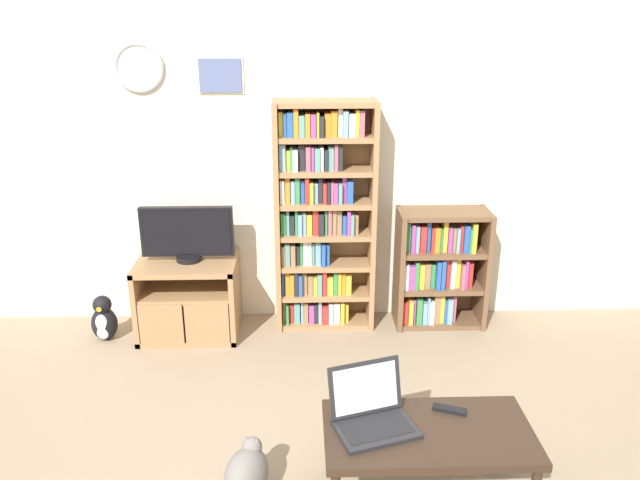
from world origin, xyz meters
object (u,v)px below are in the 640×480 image
Objects in this scene: television at (188,234)px; cat at (248,473)px; tv_stand at (189,297)px; laptop at (372,411)px; bookshelf_tall at (321,217)px; coffee_table at (429,437)px; remote_near_laptop at (450,410)px; penguin_figurine at (104,320)px; bookshelf_short at (437,268)px.

television is 1.87m from cat.
laptop is at bearing -55.48° from tv_stand.
television is 0.94m from bookshelf_tall.
remote_near_laptop is (0.13, 0.14, 0.05)m from coffee_table.
bookshelf_tall is at bearing 8.34° from penguin_figurine.
remote_near_laptop is at bearing -99.74° from bookshelf_short.
laptop is 1.28× the size of penguin_figurine.
television is at bearing 10.67° from penguin_figurine.
laptop is at bearing -42.10° from penguin_figurine.
bookshelf_tall is 4.89× the size of penguin_figurine.
coffee_table is at bearing -102.90° from bookshelf_short.
television is 1.32× the size of cat.
bookshelf_short is at bearing 72.91° from cat.
laptop is at bearing -56.39° from remote_near_laptop.
tv_stand is 0.61m from penguin_figurine.
remote_near_laptop is at bearing -45.76° from tv_stand.
coffee_table is at bearing -76.50° from bookshelf_tall.
remote_near_laptop reaches higher than penguin_figurine.
laptop is 0.40m from remote_near_laptop.
television reaches higher than laptop.
tv_stand reaches higher than penguin_figurine.
coffee_table is 2.86× the size of penguin_figurine.
cat is at bearing -62.88° from remote_near_laptop.
bookshelf_tall is 1.84m from remote_near_laptop.
cat is at bearing -54.10° from penguin_figurine.
cat is 1.93m from penguin_figurine.
bookshelf_short is at bearing 51.68° from laptop.
cat is at bearing -72.74° from television.
bookshelf_short is 1.70m from remote_near_laptop.
coffee_table is at bearing -29.01° from laptop.
coffee_table is at bearing -21.49° from remote_near_laptop.
bookshelf_short is 2.20m from cat.
television is at bearing -176.94° from bookshelf_short.
remote_near_laptop is (1.52, -1.56, 0.12)m from tv_stand.
tv_stand is 0.73× the size of coffee_table.
bookshelf_short is (1.80, 0.12, 0.15)m from tv_stand.
bookshelf_tall reaches higher than tv_stand.
bookshelf_short is 1.80× the size of cat.
coffee_table is (-0.42, -1.82, -0.09)m from bookshelf_short.
television is 2.02m from laptop.
bookshelf_tall reaches higher than remote_near_laptop.
laptop is (1.13, -1.64, 0.17)m from tv_stand.
tv_stand is 1.10m from bookshelf_tall.
television is at bearing -173.21° from bookshelf_tall.
penguin_figurine is (-0.59, -0.09, -0.13)m from tv_stand.
cat is (-0.85, 0.04, -0.21)m from coffee_table.
television is 1.81m from bookshelf_short.
cat is (0.54, -1.65, -0.15)m from tv_stand.
television is 1.90× the size of penguin_figurine.
cat is (-0.41, -1.79, -0.70)m from bookshelf_tall.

